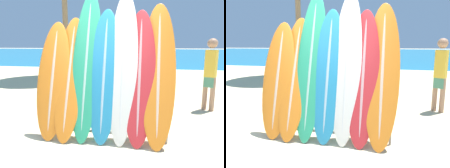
% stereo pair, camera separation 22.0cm
% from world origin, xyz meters
% --- Properties ---
extents(ground_plane, '(160.00, 160.00, 0.00)m').
position_xyz_m(ground_plane, '(0.00, 0.00, 0.00)').
color(ground_plane, beige).
extents(ocean_water, '(120.00, 60.00, 0.01)m').
position_xyz_m(ocean_water, '(0.00, 40.50, 0.00)').
color(ocean_water, teal).
rests_on(ocean_water, ground_plane).
extents(surfboard_rack, '(2.15, 0.04, 0.80)m').
position_xyz_m(surfboard_rack, '(0.23, 0.67, 0.44)').
color(surfboard_rack, gray).
rests_on(surfboard_rack, ground_plane).
extents(surfboard_slot_0, '(0.58, 0.73, 2.02)m').
position_xyz_m(surfboard_slot_0, '(-0.67, 0.71, 1.01)').
color(surfboard_slot_0, orange).
rests_on(surfboard_slot_0, ground_plane).
extents(surfboard_slot_1, '(0.53, 0.89, 2.11)m').
position_xyz_m(surfboard_slot_1, '(-0.38, 0.74, 1.05)').
color(surfboard_slot_1, orange).
rests_on(surfboard_slot_1, ground_plane).
extents(surfboard_slot_2, '(0.50, 0.91, 2.53)m').
position_xyz_m(surfboard_slot_2, '(-0.09, 0.79, 1.27)').
color(surfboard_slot_2, '#289E70').
rests_on(surfboard_slot_2, ground_plane).
extents(surfboard_slot_3, '(0.52, 0.77, 2.23)m').
position_xyz_m(surfboard_slot_3, '(0.23, 0.73, 1.11)').
color(surfboard_slot_3, teal).
rests_on(surfboard_slot_3, ground_plane).
extents(surfboard_slot_4, '(0.49, 0.86, 2.51)m').
position_xyz_m(surfboard_slot_4, '(0.54, 0.78, 1.25)').
color(surfboard_slot_4, silver).
rests_on(surfboard_slot_4, ground_plane).
extents(surfboard_slot_5, '(0.52, 0.83, 2.21)m').
position_xyz_m(surfboard_slot_5, '(0.82, 0.75, 1.10)').
color(surfboard_slot_5, red).
rests_on(surfboard_slot_5, ground_plane).
extents(surfboard_slot_6, '(0.55, 0.97, 2.32)m').
position_xyz_m(surfboard_slot_6, '(1.12, 0.79, 1.16)').
color(surfboard_slot_6, orange).
rests_on(surfboard_slot_6, ground_plane).
extents(person_near_water, '(0.30, 0.27, 1.75)m').
position_xyz_m(person_near_water, '(2.40, 2.76, 0.95)').
color(person_near_water, '#A87A5B').
rests_on(person_near_water, ground_plane).
extents(person_mid_beach, '(0.30, 0.24, 1.81)m').
position_xyz_m(person_mid_beach, '(0.91, 9.03, 0.99)').
color(person_mid_beach, beige).
rests_on(person_mid_beach, ground_plane).
extents(person_far_left, '(0.28, 0.23, 1.65)m').
position_xyz_m(person_far_left, '(-0.08, 2.56, 0.90)').
color(person_far_left, beige).
rests_on(person_far_left, ground_plane).
extents(person_far_right, '(0.30, 0.24, 1.76)m').
position_xyz_m(person_far_right, '(-0.45, 3.98, 0.96)').
color(person_far_right, '#A87A5B').
rests_on(person_far_right, ground_plane).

